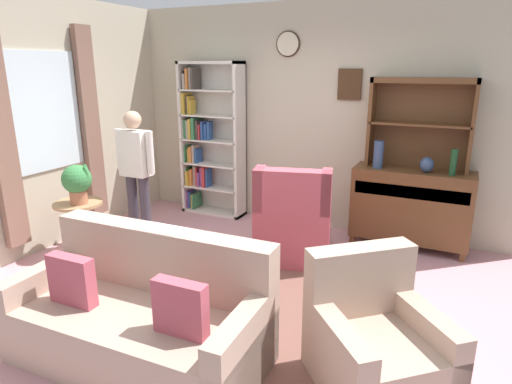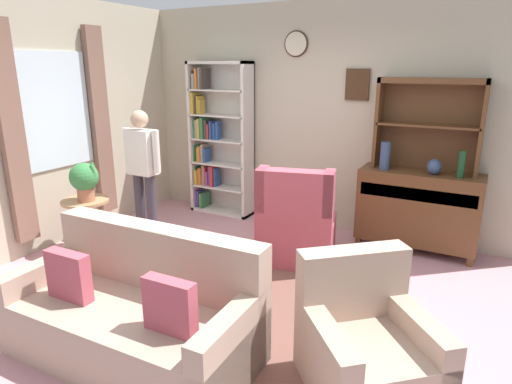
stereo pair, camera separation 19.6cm
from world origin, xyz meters
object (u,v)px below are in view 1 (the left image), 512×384
at_px(armchair_floral, 375,346).
at_px(coffee_table, 207,261).
at_px(wingback_chair, 293,226).
at_px(book_stack, 222,253).
at_px(couch_floral, 143,318).
at_px(bookshelf, 208,140).
at_px(potted_plant_large, 77,181).
at_px(person_reading, 136,168).
at_px(sideboard, 411,205).
at_px(sideboard_hutch, 421,111).
at_px(plant_stand, 80,222).
at_px(bottle_wine, 453,162).
at_px(vase_round, 427,165).
at_px(potted_plant_small, 85,257).
at_px(vase_tall, 378,154).

relative_size(armchair_floral, coffee_table, 1.35).
height_order(wingback_chair, book_stack, wingback_chair).
bearing_deg(wingback_chair, couch_floral, -100.21).
xyz_separation_m(bookshelf, coffee_table, (1.25, -2.09, -0.69)).
height_order(potted_plant_large, person_reading, person_reading).
height_order(bookshelf, potted_plant_large, bookshelf).
relative_size(sideboard, sideboard_hutch, 1.18).
bearing_deg(sideboard_hutch, person_reading, -155.21).
bearing_deg(potted_plant_large, armchair_floral, -11.83).
xyz_separation_m(plant_stand, coffee_table, (1.78, -0.21, -0.02)).
height_order(armchair_floral, potted_plant_large, potted_plant_large).
bearing_deg(couch_floral, potted_plant_large, 147.45).
distance_m(sideboard, bottle_wine, 0.68).
relative_size(couch_floral, person_reading, 1.17).
height_order(bottle_wine, book_stack, bottle_wine).
bearing_deg(book_stack, sideboard, 55.77).
height_order(potted_plant_large, coffee_table, potted_plant_large).
relative_size(sideboard_hutch, armchair_floral, 1.02).
relative_size(sideboard_hutch, wingback_chair, 1.05).
relative_size(potted_plant_large, person_reading, 0.28).
bearing_deg(vase_round, book_stack, -127.67).
height_order(bookshelf, book_stack, bookshelf).
relative_size(sideboard, potted_plant_small, 4.98).
xyz_separation_m(vase_round, armchair_floral, (-0.03, -2.44, -0.72)).
xyz_separation_m(vase_round, book_stack, (-1.48, -1.91, -0.56)).
distance_m(sideboard_hutch, potted_plant_large, 3.81).
height_order(sideboard_hutch, vase_round, sideboard_hutch).
relative_size(armchair_floral, potted_plant_small, 4.14).
distance_m(vase_tall, wingback_chair, 1.28).
xyz_separation_m(sideboard, bottle_wine, (0.39, -0.09, 0.55)).
bearing_deg(armchair_floral, wingback_chair, 126.53).
bearing_deg(sideboard, bottle_wine, -12.89).
distance_m(vase_tall, potted_plant_large, 3.32).
relative_size(vase_tall, potted_plant_small, 1.20).
distance_m(bottle_wine, person_reading, 3.49).
relative_size(bookshelf, couch_floral, 1.15).
relative_size(wingback_chair, coffee_table, 1.31).
relative_size(sideboard_hutch, book_stack, 6.90).
distance_m(bookshelf, bottle_wine, 3.14).
relative_size(vase_tall, coffee_table, 0.39).
bearing_deg(coffee_table, potted_plant_small, -175.85).
relative_size(vase_round, bottle_wine, 0.60).
height_order(vase_tall, couch_floral, vase_tall).
distance_m(sideboard_hutch, bottle_wine, 0.66).
distance_m(person_reading, coffee_table, 1.70).
height_order(sideboard, potted_plant_small, sideboard).
bearing_deg(potted_plant_large, couch_floral, -32.55).
relative_size(vase_tall, book_stack, 1.96).
bearing_deg(potted_plant_small, vase_round, 33.86).
bearing_deg(vase_round, bookshelf, 177.00).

